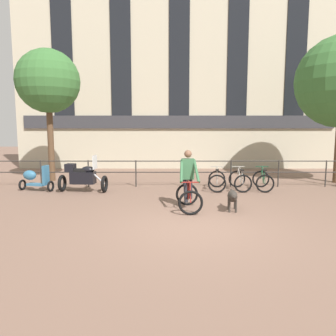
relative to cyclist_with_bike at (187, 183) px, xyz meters
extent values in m
plane|color=#7A5B4C|center=(0.02, -1.73, -0.76)|extent=(60.00, 60.00, 0.00)
cylinder|color=#2D2B28|center=(-5.60, 3.47, -0.24)|extent=(0.05, 0.05, 1.05)
cylinder|color=#2D2B28|center=(-3.73, 3.47, -0.24)|extent=(0.05, 0.05, 1.05)
cylinder|color=#2D2B28|center=(-1.85, 3.47, -0.24)|extent=(0.05, 0.05, 1.05)
cylinder|color=#2D2B28|center=(0.02, 3.47, -0.24)|extent=(0.05, 0.05, 1.05)
cylinder|color=#2D2B28|center=(1.90, 3.47, -0.24)|extent=(0.05, 0.05, 1.05)
cylinder|color=#2D2B28|center=(3.77, 3.47, -0.24)|extent=(0.05, 0.05, 1.05)
cylinder|color=#2D2B28|center=(5.65, 3.47, -0.24)|extent=(0.05, 0.05, 1.05)
cylinder|color=#2D2B28|center=(0.02, 3.47, 0.26)|extent=(15.00, 0.04, 0.04)
cylinder|color=#2D2B28|center=(0.02, 3.47, -0.19)|extent=(15.00, 0.04, 0.04)
cube|color=#BCB299|center=(0.02, 9.27, 4.71)|extent=(18.00, 0.60, 10.94)
cube|color=#333338|center=(0.02, 8.91, 1.84)|extent=(17.10, 0.12, 0.70)
cube|color=black|center=(-6.28, 8.94, 5.25)|extent=(1.10, 0.06, 6.13)
cube|color=black|center=(-3.13, 8.94, 5.25)|extent=(1.10, 0.06, 6.13)
cube|color=black|center=(0.02, 8.94, 5.25)|extent=(1.10, 0.06, 6.13)
cube|color=black|center=(3.17, 8.94, 5.25)|extent=(1.10, 0.06, 6.13)
cube|color=black|center=(6.32, 8.94, 5.25)|extent=(1.10, 0.06, 6.13)
torus|color=black|center=(0.02, -0.69, -0.42)|extent=(0.68, 0.09, 0.68)
torus|color=black|center=(-0.01, 0.41, -0.42)|extent=(0.68, 0.09, 0.68)
cylinder|color=maroon|center=(0.01, -0.26, -0.19)|extent=(0.05, 0.49, 0.60)
cylinder|color=maroon|center=(0.00, 0.07, -0.22)|extent=(0.04, 0.23, 0.52)
cylinder|color=maroon|center=(0.01, -0.16, 0.07)|extent=(0.06, 0.66, 0.10)
cylinder|color=maroon|center=(-0.01, 0.19, -0.45)|extent=(0.04, 0.44, 0.08)
cylinder|color=maroon|center=(-0.01, 0.29, -0.19)|extent=(0.03, 0.26, 0.47)
cylinder|color=maroon|center=(0.02, -0.59, -0.16)|extent=(0.04, 0.23, 0.54)
cylinder|color=maroon|center=(0.02, -0.49, 0.10)|extent=(0.48, 0.05, 0.03)
cube|color=black|center=(0.00, 0.17, 0.06)|extent=(0.13, 0.24, 0.05)
cube|color=#33603D|center=(0.00, 0.17, 0.39)|extent=(0.37, 0.23, 0.60)
sphere|color=brown|center=(0.00, 0.17, 0.83)|extent=(0.22, 0.22, 0.22)
cylinder|color=#33603D|center=(-0.20, -0.17, 0.37)|extent=(0.12, 0.72, 0.60)
cylinder|color=#33603D|center=(0.22, -0.15, 0.37)|extent=(0.17, 0.72, 0.60)
cylinder|color=black|center=(-0.07, 0.07, -0.25)|extent=(0.15, 0.32, 0.69)
cylinder|color=black|center=(0.07, 0.07, -0.19)|extent=(0.13, 0.31, 0.58)
ellipsoid|color=#332D28|center=(1.24, -0.22, -0.34)|extent=(0.35, 0.63, 0.32)
cylinder|color=#332D28|center=(1.21, -0.46, -0.31)|extent=(0.20, 0.19, 0.19)
sphere|color=#332D28|center=(1.19, -0.63, -0.25)|extent=(0.20, 0.20, 0.20)
cone|color=#332D28|center=(1.18, -0.72, -0.26)|extent=(0.12, 0.13, 0.11)
cylinder|color=#332D28|center=(1.28, 0.14, -0.27)|extent=(0.08, 0.21, 0.12)
cylinder|color=#332D28|center=(1.13, -0.40, -0.58)|extent=(0.06, 0.06, 0.36)
cylinder|color=#332D28|center=(1.30, -0.42, -0.58)|extent=(0.06, 0.06, 0.36)
cylinder|color=#332D28|center=(1.17, -0.02, -0.58)|extent=(0.06, 0.06, 0.36)
cylinder|color=#332D28|center=(1.35, -0.04, -0.58)|extent=(0.06, 0.06, 0.36)
torus|color=black|center=(-2.88, 2.35, -0.45)|extent=(0.18, 0.63, 0.62)
torus|color=black|center=(-4.46, 2.50, -0.45)|extent=(0.18, 0.63, 0.62)
cube|color=black|center=(-3.67, 2.43, -0.23)|extent=(0.91, 0.48, 0.44)
ellipsoid|color=black|center=(-3.48, 2.41, 0.07)|extent=(0.51, 0.37, 0.24)
cube|color=black|center=(-3.78, 2.44, 0.04)|extent=(0.59, 0.35, 0.10)
cylinder|color=#B2B2B7|center=(-3.08, 2.37, -0.27)|extent=(0.45, 0.10, 0.41)
cube|color=silver|center=(-3.22, 2.38, 0.34)|extent=(0.07, 0.44, 0.50)
cube|color=black|center=(-4.13, 2.47, 0.13)|extent=(0.35, 0.39, 0.28)
torus|color=black|center=(1.33, 3.34, -0.43)|extent=(0.66, 0.15, 0.66)
torus|color=black|center=(1.18, 2.30, -0.43)|extent=(0.66, 0.15, 0.66)
cylinder|color=#9E998E|center=(1.27, 2.94, -0.20)|extent=(0.10, 0.47, 0.58)
cylinder|color=#9E998E|center=(1.22, 2.62, -0.24)|extent=(0.06, 0.22, 0.51)
cylinder|color=#9E998E|center=(1.26, 2.84, 0.05)|extent=(0.12, 0.63, 0.10)
cylinder|color=#9E998E|center=(1.21, 2.51, -0.46)|extent=(0.08, 0.42, 0.07)
cylinder|color=#9E998E|center=(1.20, 2.42, -0.21)|extent=(0.06, 0.25, 0.46)
cylinder|color=#9E998E|center=(1.31, 3.25, -0.18)|extent=(0.06, 0.21, 0.52)
cylinder|color=#9E998E|center=(1.30, 3.16, 0.08)|extent=(0.48, 0.10, 0.03)
cube|color=black|center=(1.21, 2.53, 0.03)|extent=(0.15, 0.25, 0.05)
torus|color=black|center=(2.12, 3.35, -0.43)|extent=(0.66, 0.06, 0.66)
torus|color=black|center=(2.12, 2.30, -0.43)|extent=(0.66, 0.06, 0.66)
cylinder|color=#9E998E|center=(2.12, 2.94, -0.20)|extent=(0.03, 0.47, 0.58)
cylinder|color=#9E998E|center=(2.12, 2.62, -0.24)|extent=(0.03, 0.22, 0.51)
cylinder|color=#9E998E|center=(2.12, 2.84, 0.05)|extent=(0.03, 0.63, 0.10)
cylinder|color=#9E998E|center=(2.12, 2.51, -0.46)|extent=(0.03, 0.42, 0.07)
cylinder|color=#9E998E|center=(2.12, 2.41, -0.21)|extent=(0.02, 0.25, 0.46)
cylinder|color=#9E998E|center=(2.12, 3.25, -0.18)|extent=(0.03, 0.21, 0.52)
cylinder|color=#9E998E|center=(2.12, 3.16, 0.08)|extent=(0.48, 0.03, 0.03)
cube|color=black|center=(2.12, 2.53, 0.03)|extent=(0.12, 0.24, 0.05)
torus|color=black|center=(3.05, 3.34, -0.43)|extent=(0.66, 0.15, 0.66)
torus|color=black|center=(2.91, 2.30, -0.43)|extent=(0.66, 0.15, 0.66)
cylinder|color=#194C2D|center=(2.99, 2.94, -0.20)|extent=(0.09, 0.47, 0.58)
cylinder|color=#194C2D|center=(2.95, 2.62, -0.24)|extent=(0.06, 0.22, 0.51)
cylinder|color=#194C2D|center=(2.98, 2.84, 0.05)|extent=(0.12, 0.63, 0.10)
cylinder|color=#194C2D|center=(2.94, 2.51, -0.46)|extent=(0.08, 0.42, 0.07)
cylinder|color=#194C2D|center=(2.92, 2.42, -0.21)|extent=(0.06, 0.25, 0.46)
cylinder|color=#194C2D|center=(3.04, 3.25, -0.18)|extent=(0.05, 0.21, 0.52)
cylinder|color=#194C2D|center=(3.02, 3.16, 0.08)|extent=(0.48, 0.09, 0.03)
cube|color=black|center=(2.94, 2.53, 0.03)|extent=(0.15, 0.25, 0.05)
torus|color=black|center=(-4.89, 2.49, -0.56)|extent=(0.18, 0.41, 0.40)
torus|color=black|center=(-6.05, 2.78, -0.56)|extent=(0.18, 0.41, 0.40)
cube|color=teal|center=(-5.47, 2.64, -0.52)|extent=(0.72, 0.44, 0.08)
cube|color=teal|center=(-5.06, 2.53, -0.16)|extent=(0.18, 0.33, 0.72)
ellipsoid|color=teal|center=(-5.72, 2.70, -0.18)|extent=(0.58, 0.42, 0.36)
cylinder|color=brown|center=(-5.67, 4.90, 1.00)|extent=(0.26, 0.26, 3.54)
sphere|color=#386B33|center=(-5.67, 4.90, 3.51)|extent=(2.67, 2.67, 2.67)
cylinder|color=brown|center=(6.56, 4.44, 0.81)|extent=(0.26, 0.26, 3.16)
camera|label=1|loc=(-0.59, -9.29, 1.64)|focal=35.00mm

